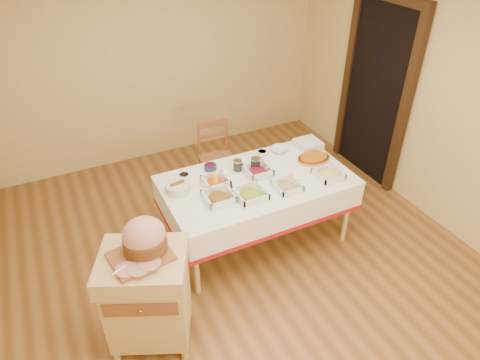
# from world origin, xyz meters

# --- Properties ---
(room_shell) EXTENTS (5.00, 5.00, 5.00)m
(room_shell) POSITION_xyz_m (0.00, 0.00, 1.30)
(room_shell) COLOR brown
(room_shell) RESTS_ON ground
(doorway) EXTENTS (0.09, 1.10, 2.20)m
(doorway) POSITION_xyz_m (2.20, 0.90, 1.11)
(doorway) COLOR black
(doorway) RESTS_ON ground
(dining_table) EXTENTS (1.82, 1.02, 0.76)m
(dining_table) POSITION_xyz_m (0.30, 0.30, 0.60)
(dining_table) COLOR #D4B474
(dining_table) RESTS_ON ground
(butcher_cart) EXTENTS (0.80, 0.74, 0.90)m
(butcher_cart) POSITION_xyz_m (-1.02, -0.40, 0.51)
(butcher_cart) COLOR #D4B474
(butcher_cart) RESTS_ON ground
(dining_chair) EXTENTS (0.43, 0.41, 0.88)m
(dining_chair) POSITION_xyz_m (0.30, 1.32, 0.45)
(dining_chair) COLOR brown
(dining_chair) RESTS_ON ground
(ham_on_board) EXTENTS (0.44, 0.42, 0.29)m
(ham_on_board) POSITION_xyz_m (-0.97, -0.37, 1.03)
(ham_on_board) COLOR brown
(ham_on_board) RESTS_ON butcher_cart
(serving_dish_a) EXTENTS (0.26, 0.26, 0.11)m
(serving_dish_a) POSITION_xyz_m (-0.17, 0.15, 0.80)
(serving_dish_a) COLOR silver
(serving_dish_a) RESTS_ON dining_table
(serving_dish_b) EXTENTS (0.27, 0.27, 0.11)m
(serving_dish_b) POSITION_xyz_m (0.11, 0.07, 0.79)
(serving_dish_b) COLOR silver
(serving_dish_b) RESTS_ON dining_table
(serving_dish_c) EXTENTS (0.23, 0.23, 0.09)m
(serving_dish_c) POSITION_xyz_m (0.48, 0.04, 0.79)
(serving_dish_c) COLOR silver
(serving_dish_c) RESTS_ON dining_table
(serving_dish_d) EXTENTS (0.25, 0.25, 0.09)m
(serving_dish_d) POSITION_xyz_m (0.94, 0.03, 0.79)
(serving_dish_d) COLOR silver
(serving_dish_d) RESTS_ON dining_table
(serving_dish_e) EXTENTS (0.24, 0.23, 0.11)m
(serving_dish_e) POSITION_xyz_m (-0.10, 0.39, 0.79)
(serving_dish_e) COLOR silver
(serving_dish_e) RESTS_ON dining_table
(serving_dish_f) EXTENTS (0.25, 0.24, 0.12)m
(serving_dish_f) POSITION_xyz_m (0.35, 0.38, 0.80)
(serving_dish_f) COLOR silver
(serving_dish_f) RESTS_ON dining_table
(small_bowl_left) EXTENTS (0.11, 0.11, 0.05)m
(small_bowl_left) POSITION_xyz_m (-0.33, 0.62, 0.79)
(small_bowl_left) COLOR silver
(small_bowl_left) RESTS_ON dining_table
(small_bowl_mid) EXTENTS (0.13, 0.13, 0.05)m
(small_bowl_mid) POSITION_xyz_m (-0.04, 0.66, 0.79)
(small_bowl_mid) COLOR navy
(small_bowl_mid) RESTS_ON dining_table
(small_bowl_right) EXTENTS (0.11, 0.11, 0.06)m
(small_bowl_right) POSITION_xyz_m (0.55, 0.67, 0.79)
(small_bowl_right) COLOR silver
(small_bowl_right) RESTS_ON dining_table
(bowl_white_imported) EXTENTS (0.17, 0.17, 0.04)m
(bowl_white_imported) POSITION_xyz_m (0.33, 0.64, 0.78)
(bowl_white_imported) COLOR silver
(bowl_white_imported) RESTS_ON dining_table
(bowl_small_imported) EXTENTS (0.20, 0.20, 0.05)m
(bowl_small_imported) POSITION_xyz_m (0.76, 0.67, 0.79)
(bowl_small_imported) COLOR silver
(bowl_small_imported) RESTS_ON dining_table
(preserve_jar_left) EXTENTS (0.09, 0.09, 0.12)m
(preserve_jar_left) POSITION_xyz_m (0.20, 0.53, 0.81)
(preserve_jar_left) COLOR silver
(preserve_jar_left) RESTS_ON dining_table
(preserve_jar_right) EXTENTS (0.10, 0.10, 0.13)m
(preserve_jar_right) POSITION_xyz_m (0.37, 0.46, 0.82)
(preserve_jar_right) COLOR silver
(preserve_jar_right) RESTS_ON dining_table
(mustard_bottle) EXTENTS (0.06, 0.06, 0.18)m
(mustard_bottle) POSITION_xyz_m (-0.11, 0.36, 0.84)
(mustard_bottle) COLOR yellow
(mustard_bottle) RESTS_ON dining_table
(bread_basket) EXTENTS (0.23, 0.23, 0.10)m
(bread_basket) POSITION_xyz_m (-0.46, 0.44, 0.80)
(bread_basket) COLOR silver
(bread_basket) RESTS_ON dining_table
(plate_stack) EXTENTS (0.25, 0.25, 0.08)m
(plate_stack) POSITION_xyz_m (1.09, 0.61, 0.80)
(plate_stack) COLOR silver
(plate_stack) RESTS_ON dining_table
(brass_platter) EXTENTS (0.35, 0.25, 0.05)m
(brass_platter) POSITION_xyz_m (0.99, 0.36, 0.78)
(brass_platter) COLOR #B68133
(brass_platter) RESTS_ON dining_table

